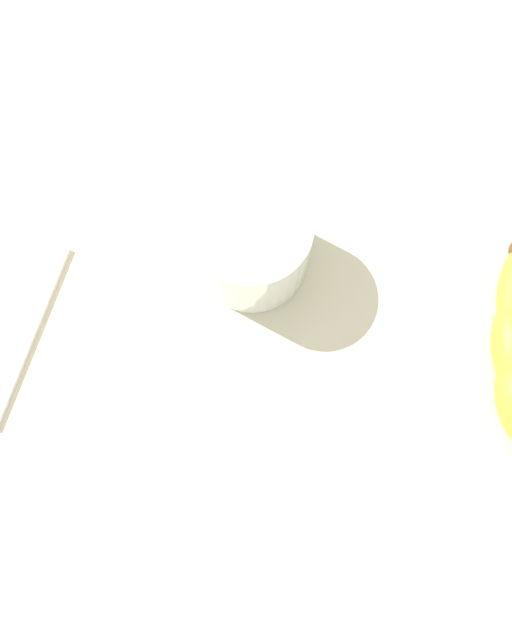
% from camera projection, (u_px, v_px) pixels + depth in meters
% --- Properties ---
extents(wooden_tabletop, '(1.20, 1.20, 0.03)m').
position_uv_depth(wooden_tabletop, '(271.00, 450.00, 0.61)').
color(wooden_tabletop, beige).
rests_on(wooden_tabletop, ground).
extents(smoothie_glass, '(0.09, 0.09, 0.09)m').
position_uv_depth(smoothie_glass, '(252.00, 245.00, 0.58)').
color(smoothie_glass, silver).
rests_on(smoothie_glass, wooden_tabletop).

